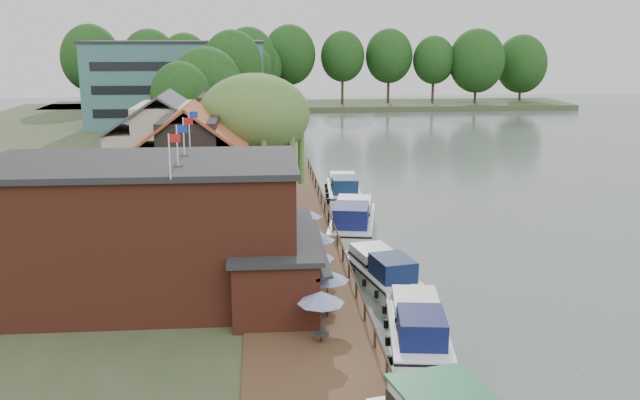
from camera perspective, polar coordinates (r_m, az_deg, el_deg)
name	(u,v)px	position (r m, az deg, el deg)	size (l,w,h in m)	color
ground	(446,300)	(40.33, 10.07, -7.91)	(260.00, 260.00, 0.00)	#47534F
land_bank	(60,176)	(75.32, -20.08, 1.80)	(50.00, 140.00, 1.00)	#384728
quay_deck	(293,235)	(48.23, -2.17, -2.85)	(6.00, 50.00, 0.10)	#47301E
quay_rail	(332,226)	(48.78, 0.97, -2.10)	(0.20, 49.00, 1.00)	black
pub	(185,230)	(36.83, -10.78, -2.37)	(20.00, 11.00, 7.30)	maroon
hotel_block	(177,83)	(107.20, -11.34, 9.13)	(25.40, 12.40, 12.30)	#38666B
cottage_a	(191,165)	(51.36, -10.26, 2.76)	(8.60, 7.60, 8.50)	black
cottage_b	(166,144)	(61.50, -12.21, 4.39)	(9.60, 8.60, 8.50)	beige
cottage_c	(220,129)	(70.00, -8.03, 5.61)	(7.60, 7.60, 8.50)	black
willow	(255,140)	(55.90, -5.22, 4.76)	(8.60, 8.60, 10.43)	#476B2D
umbrella_0	(321,317)	(31.61, 0.08, -9.33)	(2.09, 2.09, 2.38)	navy
umbrella_1	(327,293)	(34.32, 0.57, -7.46)	(2.12, 2.12, 2.38)	navy
umbrella_2	(312,270)	(37.47, -0.67, -5.64)	(2.40, 2.40, 2.38)	#1E1A91
umbrella_3	(317,251)	(40.68, -0.20, -4.10)	(2.03, 2.03, 2.38)	navy
umbrella_4	(303,243)	(42.28, -1.40, -3.43)	(2.26, 2.26, 2.38)	navy
umbrella_5	(305,226)	(45.75, -1.24, -2.12)	(2.25, 2.25, 2.38)	navy
cruiser_0	(418,322)	(34.31, 7.84, -9.67)	(3.05, 9.43, 2.27)	white
cruiser_1	(382,267)	(41.95, 4.94, -5.35)	(2.91, 9.03, 2.15)	silver
cruiser_2	(353,216)	(52.21, 2.62, -1.30)	(3.45, 10.66, 2.61)	silver
cruiser_3	(344,186)	(62.91, 1.91, 1.10)	(3.13, 9.69, 2.34)	silver
swan	(402,389)	(30.32, 6.56, -14.78)	(0.44, 0.44, 0.44)	white
bank_tree_0	(181,110)	(79.37, -11.05, 7.10)	(6.49, 6.49, 10.44)	#143811
bank_tree_1	(207,97)	(86.31, -9.05, 8.13)	(8.76, 8.76, 11.85)	#143811
bank_tree_2	(233,84)	(93.37, -7.00, 9.17)	(7.69, 7.69, 13.81)	#143811
bank_tree_3	(252,81)	(116.20, -5.44, 9.44)	(6.27, 6.27, 11.53)	#143811
bank_tree_4	(249,70)	(122.26, -5.72, 10.29)	(8.94, 8.94, 14.38)	#143811
bank_tree_5	(259,75)	(130.88, -4.94, 9.97)	(8.36, 8.36, 11.97)	#143811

